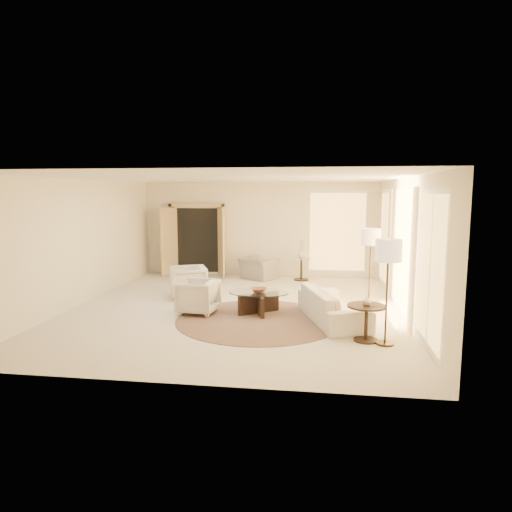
# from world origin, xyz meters

# --- Properties ---
(room) EXTENTS (7.04, 8.04, 2.83)m
(room) POSITION_xyz_m (0.00, 0.00, 1.40)
(room) COLOR beige
(room) RESTS_ON ground
(windows_right) EXTENTS (0.10, 6.40, 2.40)m
(windows_right) POSITION_xyz_m (3.45, 0.10, 1.35)
(windows_right) COLOR #F7C062
(windows_right) RESTS_ON room
(window_back_corner) EXTENTS (1.70, 0.10, 2.40)m
(window_back_corner) POSITION_xyz_m (2.30, 3.95, 1.35)
(window_back_corner) COLOR #F7C062
(window_back_corner) RESTS_ON room
(curtains_right) EXTENTS (0.06, 5.20, 2.60)m
(curtains_right) POSITION_xyz_m (3.40, 1.00, 1.30)
(curtains_right) COLOR beige
(curtains_right) RESTS_ON room
(french_doors) EXTENTS (1.95, 0.66, 2.16)m
(french_doors) POSITION_xyz_m (-1.90, 3.82, 1.07)
(french_doors) COLOR tan
(french_doors) RESTS_ON room
(area_rug) EXTENTS (4.23, 4.23, 0.01)m
(area_rug) POSITION_xyz_m (0.62, -0.85, 0.01)
(area_rug) COLOR #3E291F
(area_rug) RESTS_ON room
(sofa) EXTENTS (1.45, 2.31, 0.63)m
(sofa) POSITION_xyz_m (2.07, -0.73, 0.32)
(sofa) COLOR silver
(sofa) RESTS_ON room
(armchair_left) EXTENTS (1.02, 1.05, 0.84)m
(armchair_left) POSITION_xyz_m (-1.29, 0.79, 0.42)
(armchair_left) COLOR silver
(armchair_left) RESTS_ON room
(armchair_right) EXTENTS (0.79, 0.83, 0.77)m
(armchair_right) POSITION_xyz_m (-0.69, -0.52, 0.39)
(armchair_right) COLOR silver
(armchair_right) RESTS_ON room
(accent_chair) EXTENTS (1.13, 1.02, 0.83)m
(accent_chair) POSITION_xyz_m (0.05, 3.40, 0.41)
(accent_chair) COLOR gray
(accent_chair) RESTS_ON room
(coffee_table) EXTENTS (1.57, 1.57, 0.46)m
(coffee_table) POSITION_xyz_m (0.56, -0.36, 0.29)
(coffee_table) COLOR black
(coffee_table) RESTS_ON room
(end_table) EXTENTS (0.66, 0.66, 0.62)m
(end_table) POSITION_xyz_m (2.60, -1.86, 0.43)
(end_table) COLOR black
(end_table) RESTS_ON room
(side_table) EXTENTS (0.56, 0.56, 0.65)m
(side_table) POSITION_xyz_m (1.29, 3.40, 0.39)
(side_table) COLOR #2C241A
(side_table) RESTS_ON room
(floor_lamp_near) EXTENTS (0.42, 0.42, 1.72)m
(floor_lamp_near) POSITION_xyz_m (2.90, 0.62, 1.46)
(floor_lamp_near) COLOR #2C241A
(floor_lamp_near) RESTS_ON room
(floor_lamp_far) EXTENTS (0.43, 0.43, 1.76)m
(floor_lamp_far) POSITION_xyz_m (2.90, -1.99, 1.49)
(floor_lamp_far) COLOR #2C241A
(floor_lamp_far) RESTS_ON room
(bowl) EXTENTS (0.39, 0.39, 0.08)m
(bowl) POSITION_xyz_m (0.56, -0.36, 0.50)
(bowl) COLOR brown
(bowl) RESTS_ON coffee_table
(end_vase) EXTENTS (0.21, 0.21, 0.17)m
(end_vase) POSITION_xyz_m (2.60, -1.86, 0.70)
(end_vase) COLOR silver
(end_vase) RESTS_ON end_table
(side_vase) EXTENTS (0.29, 0.29, 0.24)m
(side_vase) POSITION_xyz_m (1.29, 3.40, 0.76)
(side_vase) COLOR silver
(side_vase) RESTS_ON side_table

